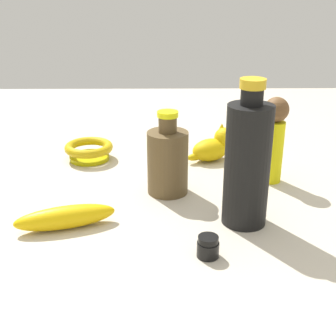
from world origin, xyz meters
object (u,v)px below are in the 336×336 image
object	(u,v)px
banana	(65,217)
nail_polish_jar	(208,247)
bottle_tall	(247,163)
bottle_short	(166,160)
cat_figurine	(215,146)
bowl	(89,150)
person_figure_adult	(274,137)

from	to	relation	value
banana	nail_polish_jar	distance (m)	0.26
bottle_tall	bottle_short	world-z (taller)	bottle_tall
banana	nail_polish_jar	size ratio (longest dim) A/B	4.95
banana	nail_polish_jar	bearing A→B (deg)	141.74
cat_figurine	bowl	bearing A→B (deg)	89.26
nail_polish_jar	bowl	xyz separation A→B (m)	(0.42, 0.25, 0.01)
cat_figurine	person_figure_adult	bearing A→B (deg)	-139.50
bowl	cat_figurine	bearing A→B (deg)	-90.74
banana	bowl	world-z (taller)	same
bottle_short	person_figure_adult	world-z (taller)	person_figure_adult
nail_polish_jar	bottle_short	bearing A→B (deg)	14.95
bowl	bottle_tall	bearing A→B (deg)	-133.92
bottle_tall	person_figure_adult	world-z (taller)	bottle_tall
cat_figurine	bottle_tall	bearing A→B (deg)	-176.03
bowl	person_figure_adult	xyz separation A→B (m)	(-0.13, -0.41, 0.07)
nail_polish_jar	bowl	world-z (taller)	bowl
cat_figurine	bottle_short	bearing A→B (deg)	146.91
nail_polish_jar	bottle_tall	size ratio (longest dim) A/B	0.14
banana	person_figure_adult	world-z (taller)	person_figure_adult
bottle_tall	cat_figurine	bearing A→B (deg)	3.97
bottle_short	nail_polish_jar	bearing A→B (deg)	-165.05
cat_figurine	bottle_short	distance (m)	0.22
bowl	person_figure_adult	world-z (taller)	person_figure_adult
cat_figurine	person_figure_adult	size ratio (longest dim) A/B	0.65
person_figure_adult	cat_figurine	bearing A→B (deg)	40.50
nail_polish_jar	bowl	bearing A→B (deg)	30.45
bottle_short	person_figure_adult	xyz separation A→B (m)	(0.05, -0.23, 0.03)
bowl	person_figure_adult	bearing A→B (deg)	-107.70
bowl	nail_polish_jar	bearing A→B (deg)	-149.55
bottle_tall	bottle_short	size ratio (longest dim) A/B	1.52
nail_polish_jar	bottle_short	world-z (taller)	bottle_short
bottle_short	bottle_tall	bearing A→B (deg)	-132.66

